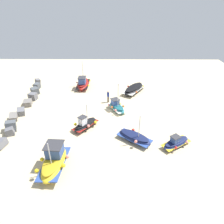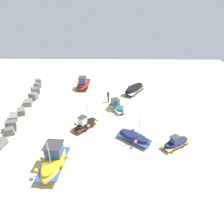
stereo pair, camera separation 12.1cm
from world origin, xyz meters
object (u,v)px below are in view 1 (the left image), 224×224
at_px(fishing_boat_6, 54,161).
at_px(fishing_boat_5, 176,143).
at_px(fishing_boat_0, 85,124).
at_px(person_walking, 108,96).
at_px(fishing_boat_1, 117,107).
at_px(fishing_boat_3, 134,89).
at_px(fishing_boat_4, 134,137).
at_px(fishing_boat_2, 83,84).

bearing_deg(fishing_boat_6, fishing_boat_5, -70.98).
height_order(fishing_boat_0, person_walking, fishing_boat_0).
distance_m(fishing_boat_1, person_walking, 2.55).
bearing_deg(fishing_boat_0, fishing_boat_1, 175.85).
xyz_separation_m(fishing_boat_6, person_walking, (12.31, -4.17, 0.20)).
distance_m(fishing_boat_3, fishing_boat_4, 12.05).
distance_m(fishing_boat_3, fishing_boat_5, 13.12).
height_order(fishing_boat_1, fishing_boat_3, fishing_boat_1).
distance_m(fishing_boat_0, fishing_boat_3, 11.51).
relative_size(fishing_boat_2, fishing_boat_5, 1.37).
bearing_deg(fishing_boat_5, fishing_boat_1, -83.91).
relative_size(fishing_boat_2, fishing_boat_4, 1.21).
distance_m(fishing_boat_2, fishing_boat_4, 15.44).
xyz_separation_m(fishing_boat_0, person_walking, (6.30, -2.34, 0.47)).
xyz_separation_m(fishing_boat_3, person_walking, (-3.44, 3.77, 0.48)).
bearing_deg(fishing_boat_2, fishing_boat_6, -0.18).
distance_m(fishing_boat_1, fishing_boat_2, 9.12).
bearing_deg(fishing_boat_6, fishing_boat_2, 3.56).
xyz_separation_m(fishing_boat_3, fishing_boat_5, (-12.77, -3.01, -0.07)).
relative_size(fishing_boat_4, person_walking, 2.22).
bearing_deg(fishing_boat_4, fishing_boat_2, -25.66).
bearing_deg(fishing_boat_6, fishing_boat_3, -22.99).
bearing_deg(person_walking, fishing_boat_6, 104.87).
relative_size(fishing_boat_2, fishing_boat_6, 1.03).
bearing_deg(fishing_boat_4, fishing_boat_0, 13.95).
relative_size(fishing_boat_1, fishing_boat_6, 0.87).
distance_m(fishing_boat_2, fishing_boat_5, 18.18).
xyz_separation_m(fishing_boat_1, person_walking, (2.25, 1.12, 0.46)).
relative_size(fishing_boat_6, person_walking, 2.61).
bearing_deg(person_walking, fishing_boat_2, -18.25).
xyz_separation_m(fishing_boat_2, fishing_boat_3, (-1.78, -7.88, -0.13)).
height_order(fishing_boat_0, fishing_boat_3, fishing_boat_0).
distance_m(fishing_boat_1, fishing_boat_3, 6.28).
bearing_deg(fishing_boat_0, fishing_boat_5, 108.03).
xyz_separation_m(fishing_boat_1, fishing_boat_5, (-7.08, -5.66, -0.09)).
distance_m(fishing_boat_0, fishing_boat_4, 5.65).
xyz_separation_m(fishing_boat_1, fishing_boat_3, (5.69, -2.65, -0.02)).
xyz_separation_m(fishing_boat_4, fishing_boat_5, (-0.75, -3.96, -0.03)).
bearing_deg(fishing_boat_4, fishing_boat_5, -153.13).
xyz_separation_m(fishing_boat_3, fishing_boat_4, (-12.01, 0.95, -0.04)).
relative_size(fishing_boat_3, fishing_boat_4, 1.37).
distance_m(fishing_boat_4, fishing_boat_6, 7.94).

